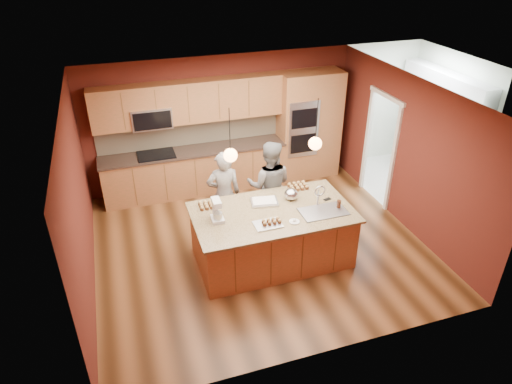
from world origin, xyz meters
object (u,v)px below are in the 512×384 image
object	(u,v)px
island	(273,235)
mixing_bowl	(291,194)
person_right	(269,186)
person_left	(224,195)
stand_mixer	(217,212)

from	to	relation	value
island	mixing_bowl	xyz separation A→B (m)	(0.40, 0.27, 0.55)
island	mixing_bowl	size ratio (longest dim) A/B	10.91
person_right	person_left	bearing A→B (deg)	22.11
person_right	stand_mixer	bearing A→B (deg)	60.26
person_left	mixing_bowl	xyz separation A→B (m)	(0.96, -0.69, 0.22)
stand_mixer	mixing_bowl	distance (m)	1.32
stand_mixer	island	bearing A→B (deg)	-1.13
person_right	mixing_bowl	size ratio (longest dim) A/B	7.24
person_left	stand_mixer	bearing A→B (deg)	74.70
person_right	mixing_bowl	xyz separation A→B (m)	(0.13, -0.69, 0.18)
mixing_bowl	island	bearing A→B (deg)	-146.26
island	person_left	world-z (taller)	person_left
person_left	mixing_bowl	world-z (taller)	person_left
person_right	stand_mixer	size ratio (longest dim) A/B	4.73
island	person_right	bearing A→B (deg)	74.25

